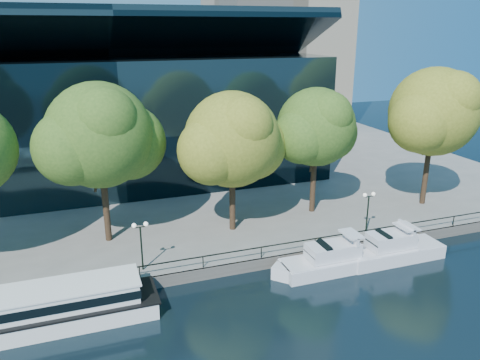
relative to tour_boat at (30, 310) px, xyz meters
name	(u,v)px	position (x,y,z in m)	size (l,w,h in m)	color
ground	(215,299)	(12.55, -0.76, -1.40)	(160.00, 160.00, 0.00)	black
promenade	(143,164)	(12.55, 35.61, -0.90)	(90.00, 67.08, 1.00)	slate
railing	(203,257)	(12.55, 2.49, 0.53)	(88.20, 0.08, 0.99)	black
convention_building	(113,116)	(8.55, 31.03, 7.10)	(50.00, 24.57, 21.43)	black
tour_boat	(30,310)	(0.00, 0.00, 0.00)	(17.41, 3.88, 3.30)	white
cruiser_near	(333,259)	(23.05, 0.25, -0.44)	(10.73, 2.76, 3.11)	silver
cruiser_far	(390,249)	(28.59, 0.15, -0.37)	(9.94, 2.75, 3.25)	silver
tree_2	(102,137)	(6.04, 10.20, 9.05)	(11.22, 9.20, 14.13)	black
tree_3	(234,141)	(17.35, 8.79, 8.13)	(10.81, 8.86, 13.04)	black
tree_4	(318,129)	(26.60, 10.39, 8.33)	(9.73, 7.98, 12.80)	black
tree_5	(436,114)	(39.09, 8.41, 9.41)	(11.39, 9.34, 14.57)	black
lamp_1	(141,235)	(7.97, 3.74, 2.58)	(1.26, 0.36, 4.03)	black
lamp_2	(368,203)	(28.54, 3.74, 2.58)	(1.26, 0.36, 4.03)	black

